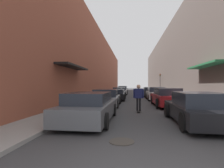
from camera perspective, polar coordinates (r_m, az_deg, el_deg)
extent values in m
plane|color=#38383A|center=(24.92, 7.27, -3.92)|extent=(122.56, 122.56, 0.00)
cube|color=gray|center=(30.71, -0.58, -3.13)|extent=(1.80, 55.71, 0.12)
cube|color=gray|center=(30.80, 14.78, -3.11)|extent=(1.80, 55.71, 0.12)
cube|color=brown|center=(31.33, -5.87, 5.82)|extent=(4.00, 55.71, 9.82)
cube|color=black|center=(13.11, -12.52, 5.49)|extent=(1.00, 4.80, 0.12)
cube|color=#564C47|center=(31.53, 20.02, 6.28)|extent=(4.00, 55.71, 10.36)
cube|color=#1E6038|center=(13.37, 28.37, 5.40)|extent=(1.00, 4.80, 0.12)
cube|color=#515459|center=(7.79, -7.14, -8.40)|extent=(1.90, 4.64, 0.63)
cube|color=#232833|center=(7.51, -7.55, -4.51)|extent=(1.65, 2.42, 0.46)
cylinder|color=black|center=(9.42, -10.45, -8.08)|extent=(0.18, 0.61, 0.61)
cylinder|color=black|center=(9.06, 0.61, -8.39)|extent=(0.18, 0.61, 0.61)
cylinder|color=black|center=(6.76, -17.64, -11.16)|extent=(0.18, 0.61, 0.61)
cylinder|color=black|center=(6.26, -2.10, -12.05)|extent=(0.18, 0.61, 0.61)
cube|color=gray|center=(13.29, -1.83, -5.17)|extent=(1.94, 4.42, 0.56)
cube|color=#232833|center=(13.04, -1.97, -2.89)|extent=(1.68, 2.31, 0.52)
cylinder|color=black|center=(14.79, -4.58, -5.21)|extent=(0.18, 0.62, 0.62)
cylinder|color=black|center=(14.55, 2.52, -5.29)|extent=(0.18, 0.62, 0.62)
cylinder|color=black|center=(12.14, -7.05, -6.29)|extent=(0.18, 0.62, 0.62)
cylinder|color=black|center=(11.85, 1.62, -6.44)|extent=(0.18, 0.62, 0.62)
cube|color=black|center=(18.31, 1.15, -3.79)|extent=(1.96, 4.35, 0.55)
cube|color=#232833|center=(18.07, 1.09, -2.32)|extent=(1.72, 2.27, 0.41)
cylinder|color=black|center=(19.76, -1.24, -3.89)|extent=(0.18, 0.68, 0.68)
cylinder|color=black|center=(19.60, 4.29, -3.92)|extent=(0.18, 0.68, 0.68)
cylinder|color=black|center=(17.10, -2.45, -4.45)|extent=(0.18, 0.68, 0.68)
cylinder|color=black|center=(16.92, 3.95, -4.49)|extent=(0.18, 0.68, 0.68)
cube|color=gray|center=(23.73, 2.35, -2.99)|extent=(1.85, 4.55, 0.56)
cube|color=#232833|center=(23.49, 2.31, -1.73)|extent=(1.58, 2.38, 0.50)
cylinder|color=black|center=(25.20, 0.65, -3.13)|extent=(0.18, 0.66, 0.66)
cylinder|color=black|center=(25.08, 4.50, -3.14)|extent=(0.18, 0.66, 0.66)
cylinder|color=black|center=(22.42, -0.07, -3.48)|extent=(0.18, 0.66, 0.66)
cylinder|color=black|center=(22.30, 4.26, -3.50)|extent=(0.18, 0.66, 0.66)
cube|color=#B7B7BC|center=(29.32, 3.10, -2.45)|extent=(2.00, 4.76, 0.59)
cube|color=#232833|center=(29.07, 3.07, -1.46)|extent=(1.74, 2.49, 0.43)
cylinder|color=black|center=(30.86, 1.49, -2.62)|extent=(0.18, 0.65, 0.65)
cylinder|color=black|center=(30.75, 5.03, -2.63)|extent=(0.18, 0.65, 0.65)
cylinder|color=black|center=(27.93, 0.98, -2.86)|extent=(0.18, 0.65, 0.65)
cylinder|color=black|center=(27.82, 4.89, -2.87)|extent=(0.18, 0.65, 0.65)
cube|color=#515459|center=(35.24, 3.55, -2.01)|extent=(1.94, 4.53, 0.69)
cube|color=#232833|center=(35.01, 3.54, -1.07)|extent=(1.67, 2.37, 0.48)
cylinder|color=black|center=(36.69, 2.26, -2.26)|extent=(0.18, 0.63, 0.63)
cylinder|color=black|center=(36.61, 5.06, -2.26)|extent=(0.18, 0.63, 0.63)
cylinder|color=black|center=(33.92, 1.92, -2.42)|extent=(0.18, 0.63, 0.63)
cylinder|color=black|center=(33.83, 4.95, -2.43)|extent=(0.18, 0.63, 0.63)
cube|color=black|center=(8.00, 25.93, -8.26)|extent=(1.95, 4.50, 0.57)
cube|color=#232833|center=(7.73, 26.48, -4.44)|extent=(1.68, 2.36, 0.53)
cylinder|color=black|center=(9.10, 17.54, -8.14)|extent=(0.18, 0.67, 0.67)
cylinder|color=black|center=(9.61, 28.28, -7.70)|extent=(0.18, 0.67, 0.67)
cylinder|color=black|center=(6.45, 22.39, -11.41)|extent=(0.18, 0.67, 0.67)
cube|color=maroon|center=(13.58, 17.34, -4.74)|extent=(1.85, 4.65, 0.67)
cube|color=#232833|center=(13.33, 17.52, -2.33)|extent=(1.59, 2.43, 0.49)
cylinder|color=black|center=(14.88, 13.03, -5.05)|extent=(0.18, 0.69, 0.69)
cylinder|color=black|center=(15.17, 19.50, -4.95)|extent=(0.18, 0.69, 0.69)
cylinder|color=black|center=(12.05, 14.60, -6.18)|extent=(0.18, 0.69, 0.69)
cylinder|color=black|center=(12.41, 22.51, -5.99)|extent=(0.18, 0.69, 0.69)
cube|color=silver|center=(19.06, 14.09, -3.48)|extent=(1.80, 4.50, 0.69)
cube|color=#232833|center=(18.81, 14.18, -1.73)|extent=(1.56, 2.35, 0.48)
cylinder|color=black|center=(20.35, 11.19, -3.84)|extent=(0.18, 0.63, 0.63)
cylinder|color=black|center=(20.57, 15.93, -3.80)|extent=(0.18, 0.63, 0.63)
cylinder|color=black|center=(17.60, 11.94, -4.40)|extent=(0.18, 0.63, 0.63)
cylinder|color=black|center=(17.84, 17.40, -4.34)|extent=(0.18, 0.63, 0.63)
cube|color=#232326|center=(24.53, 12.26, -2.80)|extent=(1.96, 4.63, 0.65)
cube|color=#232833|center=(24.29, 12.31, -1.53)|extent=(1.70, 2.42, 0.44)
cylinder|color=black|center=(25.88, 9.90, -3.08)|extent=(0.18, 0.63, 0.63)
cylinder|color=black|center=(26.06, 13.96, -3.06)|extent=(0.18, 0.63, 0.63)
cylinder|color=black|center=(23.05, 10.34, -3.43)|extent=(0.18, 0.63, 0.63)
cylinder|color=black|center=(23.24, 14.89, -3.40)|extent=(0.18, 0.63, 0.63)
cube|color=black|center=(10.37, 8.68, -8.69)|extent=(0.20, 0.78, 0.02)
cylinder|color=beige|center=(10.62, 8.21, -8.70)|extent=(0.03, 0.06, 0.06)
cylinder|color=beige|center=(10.63, 9.04, -8.69)|extent=(0.03, 0.06, 0.06)
cylinder|color=beige|center=(10.13, 8.30, -9.11)|extent=(0.03, 0.06, 0.06)
cylinder|color=beige|center=(10.14, 9.17, -9.10)|extent=(0.03, 0.06, 0.06)
cylinder|color=black|center=(10.32, 8.25, -6.64)|extent=(0.11, 0.11, 0.73)
cylinder|color=black|center=(10.33, 9.10, -6.64)|extent=(0.11, 0.11, 0.73)
cube|color=#191E4C|center=(10.28, 8.68, -3.06)|extent=(0.44, 0.20, 0.56)
sphere|color=tan|center=(10.26, 8.67, -0.85)|extent=(0.23, 0.23, 0.23)
cylinder|color=#191E4C|center=(10.27, 7.22, -3.06)|extent=(0.09, 0.09, 0.53)
cylinder|color=#191E4C|center=(10.29, 10.13, -3.06)|extent=(0.09, 0.09, 0.53)
cylinder|color=#332D28|center=(5.11, 3.17, -18.22)|extent=(0.70, 0.70, 0.02)
cylinder|color=#2D2D2D|center=(31.96, 15.43, 0.18)|extent=(0.10, 0.10, 3.44)
cube|color=#332D0F|center=(32.01, 15.43, 2.86)|extent=(0.16, 0.16, 0.45)
sphere|color=red|center=(31.93, 15.45, 3.07)|extent=(0.11, 0.11, 0.11)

